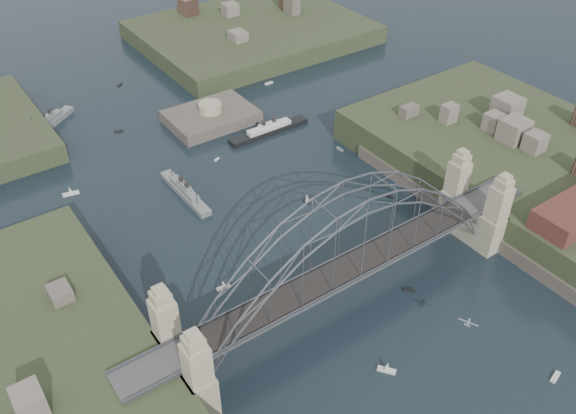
# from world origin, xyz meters

# --- Properties ---
(ground) EXTENTS (500.00, 500.00, 0.00)m
(ground) POSITION_xyz_m (0.00, 0.00, 0.00)
(ground) COLOR black
(ground) RESTS_ON ground
(bridge) EXTENTS (84.00, 13.80, 24.60)m
(bridge) POSITION_xyz_m (0.00, 0.00, 12.32)
(bridge) COLOR #4C4C4E
(bridge) RESTS_ON ground
(shore_east) EXTENTS (50.50, 90.00, 12.00)m
(shore_east) POSITION_xyz_m (57.32, 0.00, 1.97)
(shore_east) COLOR #303B21
(shore_east) RESTS_ON ground
(headland_ne) EXTENTS (70.00, 55.00, 9.50)m
(headland_ne) POSITION_xyz_m (50.00, 110.00, 0.75)
(headland_ne) COLOR #303B21
(headland_ne) RESTS_ON ground
(fort_island) EXTENTS (22.00, 16.00, 9.40)m
(fort_island) POSITION_xyz_m (12.00, 70.00, -0.34)
(fort_island) COLOR #50473F
(fort_island) RESTS_ON ground
(naval_cruiser_near) EXTENTS (2.77, 19.08, 5.71)m
(naval_cruiser_near) POSITION_xyz_m (-8.64, 44.97, 0.89)
(naval_cruiser_near) COLOR gray
(naval_cruiser_near) RESTS_ON ground
(naval_cruiser_far) EXTENTS (16.23, 13.03, 6.20)m
(naval_cruiser_far) POSITION_xyz_m (-23.60, 91.76, 0.97)
(naval_cruiser_far) COLOR gray
(naval_cruiser_far) RESTS_ON ground
(ocean_liner) EXTENTS (22.22, 3.05, 5.45)m
(ocean_liner) POSITION_xyz_m (21.13, 56.48, 0.85)
(ocean_liner) COLOR black
(ocean_liner) RESTS_ON ground
(aeroplane) EXTENTS (1.77, 2.92, 0.45)m
(aeroplane) POSITION_xyz_m (7.44, -19.81, 7.98)
(aeroplane) COLOR #9FA1A6
(small_boat_a) EXTENTS (2.74, 1.17, 2.38)m
(small_boat_a) POSITION_xyz_m (-16.18, 15.46, 0.82)
(small_boat_a) COLOR silver
(small_boat_a) RESTS_ON ground
(small_boat_b) EXTENTS (1.26, 1.89, 2.38)m
(small_boat_b) POSITION_xyz_m (11.77, 27.61, 0.98)
(small_boat_b) COLOR silver
(small_boat_b) RESTS_ON ground
(small_boat_c) EXTENTS (2.57, 2.96, 2.38)m
(small_boat_c) POSITION_xyz_m (-4.22, -15.18, 0.76)
(small_boat_c) COLOR silver
(small_boat_c) RESTS_ON ground
(small_boat_d) EXTENTS (0.72, 2.13, 0.45)m
(small_boat_d) POSITION_xyz_m (30.87, 39.94, 0.15)
(small_boat_d) COLOR silver
(small_boat_d) RESTS_ON ground
(small_boat_e) EXTENTS (3.72, 1.87, 2.38)m
(small_boat_e) POSITION_xyz_m (-29.13, 59.77, 0.67)
(small_boat_e) COLOR silver
(small_boat_e) RESTS_ON ground
(small_boat_f) EXTENTS (1.59, 1.00, 0.45)m
(small_boat_f) POSITION_xyz_m (4.01, 53.24, 0.15)
(small_boat_f) COLOR silver
(small_boat_f) RESTS_ON ground
(small_boat_g) EXTENTS (2.58, 1.41, 0.45)m
(small_boat_g) POSITION_xyz_m (16.59, -31.39, 0.15)
(small_boat_g) COLOR silver
(small_boat_g) RESTS_ON ground
(small_boat_h) EXTENTS (2.38, 1.60, 0.45)m
(small_boat_h) POSITION_xyz_m (-9.93, 79.23, 0.15)
(small_boat_h) COLOR silver
(small_boat_h) RESTS_ON ground
(small_boat_i) EXTENTS (1.38, 2.20, 0.45)m
(small_boat_i) POSITION_xyz_m (27.73, 18.47, 0.15)
(small_boat_i) COLOR silver
(small_boat_i) RESTS_ON ground
(small_boat_k) EXTENTS (1.98, 2.00, 0.45)m
(small_boat_k) POSITION_xyz_m (0.62, 103.80, 0.15)
(small_boat_k) COLOR silver
(small_boat_k) RESTS_ON ground
(small_boat_l) EXTENTS (2.25, 2.31, 0.45)m
(small_boat_l) POSITION_xyz_m (-40.92, 30.53, 0.15)
(small_boat_l) COLOR silver
(small_boat_l) RESTS_ON ground
(small_boat_m) EXTENTS (2.00, 1.95, 0.45)m
(small_boat_m) POSITION_xyz_m (11.15, -4.39, 0.15)
(small_boat_m) COLOR silver
(small_boat_m) RESTS_ON ground
(small_boat_n) EXTENTS (2.62, 0.95, 0.45)m
(small_boat_n) POSITION_xyz_m (36.56, 79.74, 0.15)
(small_boat_n) COLOR silver
(small_boat_n) RESTS_ON ground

